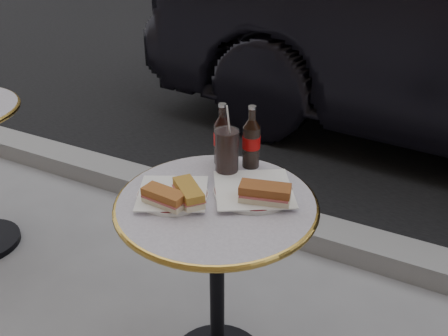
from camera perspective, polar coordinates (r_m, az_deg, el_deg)
The scene contains 11 objects.
asphalt_road at distance 6.34m, azimuth 22.01°, elevation 12.62°, with size 40.00×8.00×0.00m, color black.
curb at distance 2.58m, azimuth 8.93°, elevation -6.99°, with size 40.00×0.20×0.12m, color gray.
bistro_table at distance 1.73m, azimuth -0.80°, elevation -13.98°, with size 0.62×0.62×0.73m, color #BAB2C4, non-canonical shape.
plate_left at distance 1.53m, azimuth -5.88°, elevation -3.12°, with size 0.22×0.22×0.01m, color white.
plate_right at distance 1.54m, azimuth 3.38°, elevation -2.69°, with size 0.25×0.25×0.01m, color silver.
sandwich_left_a at distance 1.47m, azimuth -6.84°, elevation -3.46°, with size 0.13×0.06×0.05m, color #A25B29.
sandwich_left_b at distance 1.48m, azimuth -4.06°, elevation -2.97°, with size 0.14×0.06×0.05m, color #AD7A2C.
sandwich_right at distance 1.47m, azimuth 4.69°, elevation -2.99°, with size 0.15×0.07×0.05m, color brown.
cola_bottle_left at distance 1.67m, azimuth -0.19°, elevation 3.94°, with size 0.06×0.06×0.22m, color black, non-canonical shape.
cola_bottle_right at distance 1.65m, azimuth 3.16°, elevation 3.58°, with size 0.06×0.06×0.22m, color black, non-canonical shape.
cola_glass at distance 1.61m, azimuth 0.34°, elevation 1.77°, with size 0.08×0.08×0.16m, color black.
Camera 1 is at (0.62, -1.12, 1.54)m, focal length 40.00 mm.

